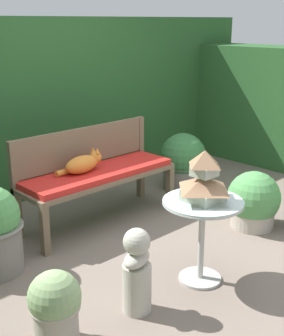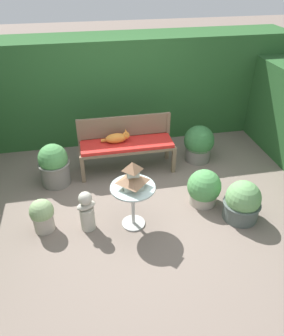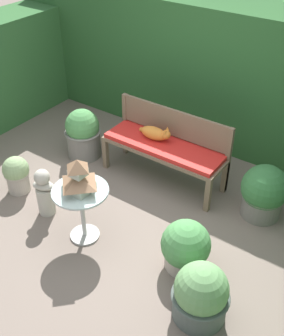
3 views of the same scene
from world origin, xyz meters
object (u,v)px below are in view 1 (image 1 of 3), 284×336
at_px(garden_bust, 137,271).
at_px(potted_plant_table_far, 253,202).
at_px(cat, 83,164).
at_px(potted_plant_hedge_corner, 55,307).
at_px(potted_plant_path_edge, 183,162).
at_px(pagoda_birdhouse, 204,180).
at_px(patio_table, 202,219).
at_px(garden_bench, 99,177).

relative_size(garden_bust, potted_plant_table_far, 1.11).
relative_size(cat, garden_bust, 0.79).
xyz_separation_m(potted_plant_hedge_corner, potted_plant_table_far, (2.20, 0.13, -0.00)).
relative_size(potted_plant_path_edge, potted_plant_table_far, 1.21).
distance_m(cat, potted_plant_table_far, 1.57).
bearing_deg(garden_bust, potted_plant_path_edge, 12.85).
height_order(pagoda_birdhouse, potted_plant_path_edge, pagoda_birdhouse).
height_order(patio_table, potted_plant_hedge_corner, patio_table).
bearing_deg(cat, patio_table, -92.35).
relative_size(patio_table, garden_bust, 1.06).
xyz_separation_m(garden_bench, patio_table, (-0.13, -1.31, 0.04)).
xyz_separation_m(patio_table, potted_plant_table_far, (1.06, 0.26, -0.24)).
bearing_deg(potted_plant_path_edge, garden_bust, -145.59).
distance_m(cat, potted_plant_path_edge, 1.42).
bearing_deg(potted_plant_hedge_corner, garden_bench, 42.76).
relative_size(garden_bench, garden_bust, 2.62).
distance_m(potted_plant_path_edge, potted_plant_hedge_corner, 2.81).
bearing_deg(potted_plant_path_edge, garden_bench, -176.46).
height_order(garden_bench, cat, cat).
bearing_deg(patio_table, pagoda_birdhouse, -90.00).
distance_m(garden_bench, pagoda_birdhouse, 1.35).
relative_size(garden_bench, patio_table, 2.46).
height_order(pagoda_birdhouse, garden_bust, pagoda_birdhouse).
height_order(pagoda_birdhouse, potted_plant_table_far, pagoda_birdhouse).
relative_size(cat, patio_table, 0.74).
bearing_deg(garden_bench, potted_plant_table_far, -48.39).
bearing_deg(garden_bench, potted_plant_hedge_corner, -137.24).
distance_m(garden_bust, potted_plant_hedge_corner, 0.57).
xyz_separation_m(garden_bench, potted_plant_hedge_corner, (-1.27, -1.18, -0.20)).
distance_m(garden_bust, potted_plant_table_far, 1.66).
bearing_deg(cat, potted_plant_table_far, -48.41).
bearing_deg(garden_bust, potted_plant_table_far, -14.00).
distance_m(cat, pagoda_birdhouse, 1.36).
distance_m(garden_bench, cat, 0.21).
bearing_deg(patio_table, potted_plant_table_far, 13.76).
xyz_separation_m(garden_bench, potted_plant_path_edge, (1.24, 0.08, -0.13)).
bearing_deg(potted_plant_path_edge, cat, -178.42).
distance_m(garden_bench, garden_bust, 1.46).
distance_m(patio_table, potted_plant_hedge_corner, 1.18).
distance_m(patio_table, potted_plant_path_edge, 1.95).
bearing_deg(patio_table, potted_plant_hedge_corner, 173.70).
bearing_deg(potted_plant_hedge_corner, garden_bust, -8.82).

